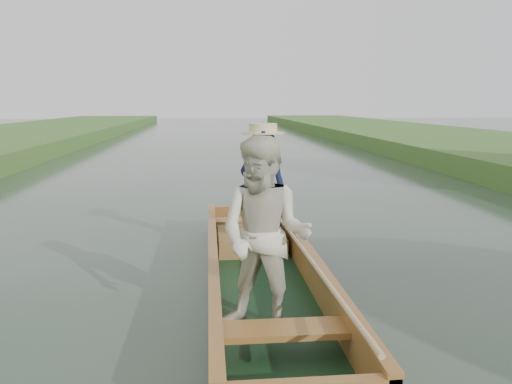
{
  "coord_description": "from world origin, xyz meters",
  "views": [
    {
      "loc": [
        -0.54,
        -5.03,
        1.96
      ],
      "look_at": [
        0.0,
        0.6,
        0.95
      ],
      "focal_mm": 35.0,
      "sensor_mm": 36.0,
      "label": 1
    }
  ],
  "objects": [
    {
      "name": "trees_far",
      "position": [
        0.99,
        3.62,
        2.72
      ],
      "size": [
        21.25,
        3.84,
        4.65
      ],
      "color": "#47331E",
      "rests_on": "ground"
    },
    {
      "name": "ground",
      "position": [
        0.0,
        0.0,
        0.0
      ],
      "size": [
        120.0,
        120.0,
        0.0
      ],
      "primitive_type": "plane",
      "color": "#283D30",
      "rests_on": "ground"
    },
    {
      "name": "punt",
      "position": [
        -0.01,
        -0.14,
        0.56
      ],
      "size": [
        1.14,
        5.0,
        1.71
      ],
      "color": "#133319",
      "rests_on": "ground"
    }
  ]
}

